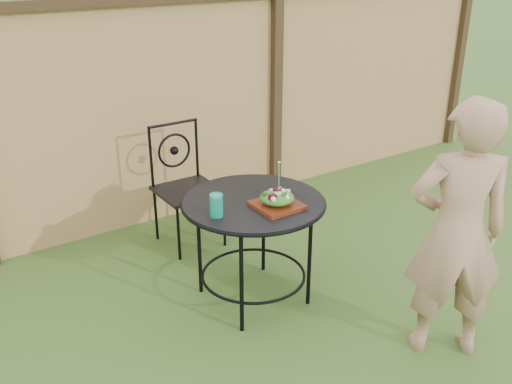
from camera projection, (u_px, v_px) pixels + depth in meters
ground at (309, 356)px, 3.32m from camera, size 60.00×60.00×0.00m
fence at (143, 114)px, 4.61m from camera, size 8.00×0.12×1.90m
patio_table at (253, 220)px, 3.65m from camera, size 0.92×0.92×0.72m
patio_chair at (185, 182)px, 4.45m from camera, size 0.46×0.46×0.95m
diner at (457, 233)px, 3.10m from camera, size 0.67×0.62×1.53m
salad_plate at (277, 205)px, 3.50m from camera, size 0.27×0.27×0.02m
salad at (277, 198)px, 3.48m from camera, size 0.21×0.21×0.08m
fork at (279, 177)px, 3.43m from camera, size 0.01×0.01×0.18m
drinking_glass at (216, 205)px, 3.36m from camera, size 0.08×0.08×0.14m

